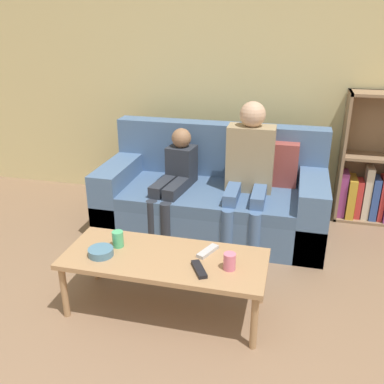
{
  "coord_description": "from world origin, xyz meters",
  "views": [
    {
      "loc": [
        0.61,
        -0.95,
        1.7
      ],
      "look_at": [
        -0.05,
        1.68,
        0.57
      ],
      "focal_mm": 40.0,
      "sensor_mm": 36.0,
      "label": 1
    }
  ],
  "objects_px": {
    "person_child": "(175,178)",
    "cup_near": "(118,239)",
    "tv_remote_0": "(199,269)",
    "couch": "(214,197)",
    "cup_far": "(230,261)",
    "person_adult": "(249,164)",
    "snack_bowl": "(101,252)",
    "bookshelf": "(372,175)",
    "coffee_table": "(165,262)",
    "tv_remote_1": "(208,251)"
  },
  "relations": [
    {
      "from": "couch",
      "to": "snack_bowl",
      "type": "bearing_deg",
      "value": -109.52
    },
    {
      "from": "person_child",
      "to": "cup_far",
      "type": "bearing_deg",
      "value": -51.74
    },
    {
      "from": "coffee_table",
      "to": "tv_remote_0",
      "type": "bearing_deg",
      "value": -22.93
    },
    {
      "from": "cup_near",
      "to": "snack_bowl",
      "type": "relative_size",
      "value": 0.68
    },
    {
      "from": "couch",
      "to": "person_adult",
      "type": "height_order",
      "value": "person_adult"
    },
    {
      "from": "coffee_table",
      "to": "person_child",
      "type": "xyz_separation_m",
      "value": [
        -0.23,
        1.02,
        0.14
      ]
    },
    {
      "from": "couch",
      "to": "cup_far",
      "type": "height_order",
      "value": "couch"
    },
    {
      "from": "cup_far",
      "to": "person_child",
      "type": "bearing_deg",
      "value": 120.36
    },
    {
      "from": "coffee_table",
      "to": "snack_bowl",
      "type": "bearing_deg",
      "value": -168.61
    },
    {
      "from": "tv_remote_1",
      "to": "couch",
      "type": "bearing_deg",
      "value": 122.19
    },
    {
      "from": "coffee_table",
      "to": "tv_remote_0",
      "type": "height_order",
      "value": "tv_remote_0"
    },
    {
      "from": "coffee_table",
      "to": "cup_far",
      "type": "height_order",
      "value": "cup_far"
    },
    {
      "from": "bookshelf",
      "to": "tv_remote_0",
      "type": "relative_size",
      "value": 6.52
    },
    {
      "from": "bookshelf",
      "to": "person_adult",
      "type": "height_order",
      "value": "bookshelf"
    },
    {
      "from": "coffee_table",
      "to": "couch",
      "type": "bearing_deg",
      "value": 86.62
    },
    {
      "from": "person_child",
      "to": "cup_far",
      "type": "relative_size",
      "value": 8.69
    },
    {
      "from": "bookshelf",
      "to": "cup_far",
      "type": "xyz_separation_m",
      "value": [
        -0.97,
        -1.71,
        0.01
      ]
    },
    {
      "from": "couch",
      "to": "tv_remote_0",
      "type": "relative_size",
      "value": 10.58
    },
    {
      "from": "person_adult",
      "to": "tv_remote_0",
      "type": "relative_size",
      "value": 6.36
    },
    {
      "from": "tv_remote_1",
      "to": "person_child",
      "type": "bearing_deg",
      "value": 139.99
    },
    {
      "from": "snack_bowl",
      "to": "tv_remote_1",
      "type": "bearing_deg",
      "value": 16.31
    },
    {
      "from": "cup_near",
      "to": "tv_remote_0",
      "type": "xyz_separation_m",
      "value": [
        0.55,
        -0.15,
        -0.04
      ]
    },
    {
      "from": "person_adult",
      "to": "snack_bowl",
      "type": "xyz_separation_m",
      "value": [
        -0.73,
        -1.16,
        -0.22
      ]
    },
    {
      "from": "person_child",
      "to": "cup_near",
      "type": "bearing_deg",
      "value": -87.06
    },
    {
      "from": "couch",
      "to": "cup_near",
      "type": "distance_m",
      "value": 1.19
    },
    {
      "from": "bookshelf",
      "to": "cup_far",
      "type": "height_order",
      "value": "bookshelf"
    },
    {
      "from": "person_child",
      "to": "bookshelf",
      "type": "bearing_deg",
      "value": 29.99
    },
    {
      "from": "person_child",
      "to": "cup_near",
      "type": "distance_m",
      "value": 0.98
    },
    {
      "from": "person_child",
      "to": "tv_remote_0",
      "type": "bearing_deg",
      "value": -59.74
    },
    {
      "from": "person_child",
      "to": "tv_remote_1",
      "type": "xyz_separation_m",
      "value": [
        0.47,
        -0.92,
        -0.09
      ]
    },
    {
      "from": "couch",
      "to": "cup_far",
      "type": "bearing_deg",
      "value": -74.87
    },
    {
      "from": "person_adult",
      "to": "couch",
      "type": "bearing_deg",
      "value": 163.45
    },
    {
      "from": "cup_far",
      "to": "cup_near",
      "type": "bearing_deg",
      "value": 172.94
    },
    {
      "from": "cup_far",
      "to": "tv_remote_0",
      "type": "distance_m",
      "value": 0.18
    },
    {
      "from": "couch",
      "to": "person_adult",
      "type": "xyz_separation_m",
      "value": [
        0.29,
        -0.08,
        0.34
      ]
    },
    {
      "from": "couch",
      "to": "snack_bowl",
      "type": "distance_m",
      "value": 1.32
    },
    {
      "from": "couch",
      "to": "person_child",
      "type": "xyz_separation_m",
      "value": [
        -0.3,
        -0.14,
        0.2
      ]
    },
    {
      "from": "person_child",
      "to": "snack_bowl",
      "type": "relative_size",
      "value": 5.68
    },
    {
      "from": "person_child",
      "to": "cup_near",
      "type": "xyz_separation_m",
      "value": [
        -0.08,
        -0.97,
        -0.05
      ]
    },
    {
      "from": "coffee_table",
      "to": "tv_remote_1",
      "type": "xyz_separation_m",
      "value": [
        0.24,
        0.1,
        0.05
      ]
    },
    {
      "from": "tv_remote_1",
      "to": "cup_far",
      "type": "bearing_deg",
      "value": -19.53
    },
    {
      "from": "bookshelf",
      "to": "snack_bowl",
      "type": "distance_m",
      "value": 2.46
    },
    {
      "from": "tv_remote_0",
      "to": "snack_bowl",
      "type": "bearing_deg",
      "value": 148.49
    },
    {
      "from": "coffee_table",
      "to": "snack_bowl",
      "type": "distance_m",
      "value": 0.38
    },
    {
      "from": "coffee_table",
      "to": "cup_far",
      "type": "bearing_deg",
      "value": -5.5
    },
    {
      "from": "snack_bowl",
      "to": "person_adult",
      "type": "bearing_deg",
      "value": 57.77
    },
    {
      "from": "cup_near",
      "to": "snack_bowl",
      "type": "bearing_deg",
      "value": -114.98
    },
    {
      "from": "cup_near",
      "to": "couch",
      "type": "bearing_deg",
      "value": 71.11
    },
    {
      "from": "couch",
      "to": "cup_far",
      "type": "relative_size",
      "value": 18.59
    },
    {
      "from": "person_adult",
      "to": "person_child",
      "type": "height_order",
      "value": "person_adult"
    }
  ]
}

